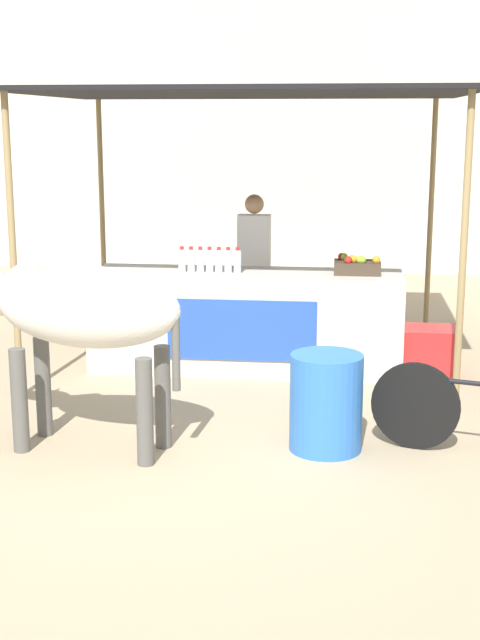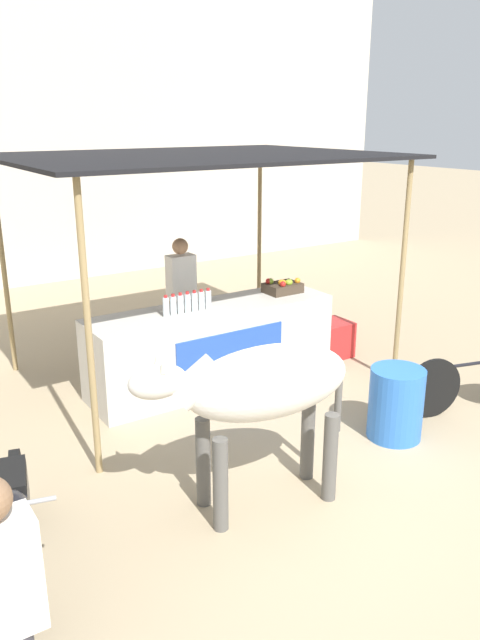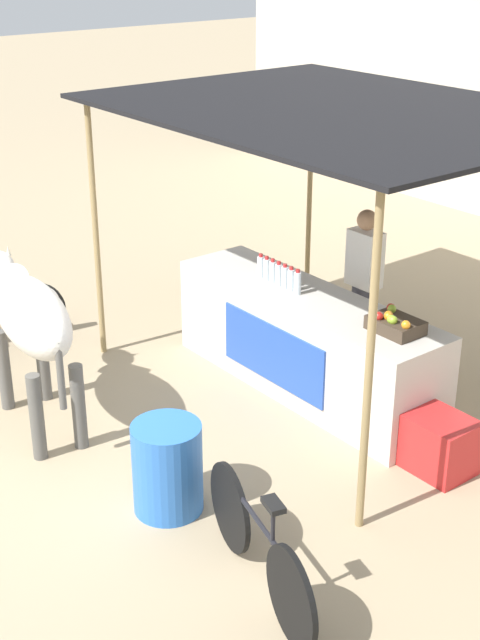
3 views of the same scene
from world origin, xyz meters
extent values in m
plane|color=tan|center=(0.00, 0.00, 0.00)|extent=(60.00, 60.00, 0.00)
cube|color=beige|center=(0.00, 8.32, 3.12)|extent=(16.00, 0.50, 6.23)
cube|color=beige|center=(0.00, 2.20, 0.48)|extent=(3.00, 0.80, 0.96)
cube|color=#264CB2|center=(0.00, 1.79, 0.48)|extent=(1.40, 0.02, 0.58)
cube|color=black|center=(0.00, 2.50, 2.65)|extent=(4.20, 3.20, 0.04)
cylinder|color=#997F51|center=(-1.89, 1.06, 1.33)|extent=(0.06, 0.06, 2.65)
cylinder|color=#997F51|center=(1.89, 1.06, 1.33)|extent=(0.06, 0.06, 2.65)
cylinder|color=#997F51|center=(-1.89, 3.94, 1.33)|extent=(0.06, 0.06, 2.65)
cylinder|color=#997F51|center=(1.89, 3.94, 1.33)|extent=(0.06, 0.06, 2.65)
cylinder|color=silver|center=(-0.62, 2.15, 1.07)|extent=(0.07, 0.07, 0.22)
cylinder|color=red|center=(-0.62, 2.15, 1.19)|extent=(0.04, 0.04, 0.03)
cylinder|color=silver|center=(-0.53, 2.15, 1.07)|extent=(0.07, 0.07, 0.22)
cylinder|color=red|center=(-0.53, 2.15, 1.19)|extent=(0.04, 0.04, 0.03)
cylinder|color=silver|center=(-0.44, 2.15, 1.07)|extent=(0.07, 0.07, 0.22)
cylinder|color=red|center=(-0.44, 2.15, 1.19)|extent=(0.04, 0.04, 0.03)
cylinder|color=silver|center=(-0.35, 2.15, 1.07)|extent=(0.07, 0.07, 0.22)
cylinder|color=red|center=(-0.35, 2.15, 1.19)|extent=(0.04, 0.04, 0.03)
cylinder|color=silver|center=(-0.26, 2.15, 1.07)|extent=(0.07, 0.07, 0.22)
cylinder|color=red|center=(-0.26, 2.15, 1.19)|extent=(0.04, 0.04, 0.03)
cylinder|color=silver|center=(-0.17, 2.15, 1.07)|extent=(0.07, 0.07, 0.22)
cylinder|color=red|center=(-0.17, 2.15, 1.19)|extent=(0.04, 0.04, 0.03)
cylinder|color=silver|center=(-0.08, 2.15, 1.07)|extent=(0.07, 0.07, 0.22)
cylinder|color=red|center=(-0.08, 2.15, 1.19)|extent=(0.04, 0.04, 0.03)
cube|color=#3F3326|center=(1.06, 2.25, 1.02)|extent=(0.44, 0.32, 0.12)
sphere|color=#8CB22D|center=(0.94, 2.33, 1.11)|extent=(0.08, 0.08, 0.08)
sphere|color=#B21E19|center=(0.91, 2.35, 1.11)|extent=(0.08, 0.08, 0.08)
sphere|color=#B21E19|center=(0.97, 2.13, 1.11)|extent=(0.08, 0.08, 0.08)
sphere|color=orange|center=(1.01, 2.21, 1.11)|extent=(0.08, 0.08, 0.08)
sphere|color=#8CB22D|center=(1.09, 2.16, 1.11)|extent=(0.08, 0.08, 0.08)
sphere|color=orange|center=(1.24, 2.18, 1.11)|extent=(0.08, 0.08, 0.08)
sphere|color=#8CB22D|center=(1.11, 2.16, 1.11)|extent=(0.08, 0.08, 0.08)
sphere|color=orange|center=(1.02, 2.19, 1.11)|extent=(0.08, 0.08, 0.08)
cylinder|color=#383842|center=(0.00, 2.95, 0.44)|extent=(0.22, 0.22, 0.88)
cube|color=silver|center=(0.00, 2.95, 1.16)|extent=(0.34, 0.20, 0.56)
sphere|color=#A87A56|center=(0.00, 2.95, 1.55)|extent=(0.20, 0.20, 0.20)
cube|color=red|center=(1.73, 2.10, 0.24)|extent=(0.60, 0.44, 0.48)
cylinder|color=blue|center=(0.83, 0.06, 0.36)|extent=(0.54, 0.54, 0.73)
ellipsoid|color=silver|center=(-0.89, -0.14, 1.08)|extent=(1.46, 0.73, 0.60)
cylinder|color=#575551|center=(-1.40, -0.24, 0.39)|extent=(0.12, 0.12, 0.78)
cylinder|color=#575551|center=(-1.34, 0.12, 0.39)|extent=(0.12, 0.12, 0.78)
cylinder|color=#575551|center=(-0.43, -0.40, 0.39)|extent=(0.12, 0.12, 0.78)
cylinder|color=#575551|center=(-0.38, -0.04, 0.39)|extent=(0.12, 0.12, 0.78)
cylinder|color=silver|center=(-1.48, -0.05, 1.19)|extent=(0.48, 0.31, 0.41)
ellipsoid|color=silver|center=(-1.77, 0.00, 1.25)|extent=(0.47, 0.29, 0.26)
cone|color=beige|center=(-1.76, -0.07, 1.39)|extent=(0.05, 0.05, 0.10)
cone|color=beige|center=(-1.74, 0.06, 1.39)|extent=(0.05, 0.05, 0.10)
cylinder|color=#575551|center=(-0.23, -0.24, 0.81)|extent=(0.06, 0.06, 0.60)
ellipsoid|color=silver|center=(-0.95, 0.09, 1.08)|extent=(0.45, 0.17, 0.32)
cylinder|color=black|center=(-2.97, -0.45, 0.30)|extent=(0.23, 0.60, 0.60)
cylinder|color=black|center=(-2.67, 0.72, 0.30)|extent=(0.23, 0.60, 0.60)
cube|color=black|center=(-2.82, 0.13, 0.48)|extent=(0.40, 0.92, 0.28)
ellipsoid|color=black|center=(-2.88, -0.08, 0.64)|extent=(0.28, 0.40, 0.20)
cube|color=black|center=(-2.78, 0.31, 0.64)|extent=(0.28, 0.47, 0.10)
cylinder|color=#99999E|center=(-2.96, -0.40, 0.88)|extent=(0.54, 0.17, 0.03)
cylinder|color=#99999E|center=(-2.97, -0.43, 0.50)|extent=(0.10, 0.21, 0.49)
cylinder|color=black|center=(1.48, 0.15, 0.33)|extent=(0.65, 0.21, 0.66)
cylinder|color=black|center=(1.97, 0.02, 0.55)|extent=(0.83, 0.26, 0.04)
camera|label=1|loc=(0.92, -6.23, 2.38)|focal=50.00mm
camera|label=2|loc=(-3.55, -3.77, 3.05)|focal=35.00mm
camera|label=3|loc=(5.65, -3.03, 4.12)|focal=50.00mm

